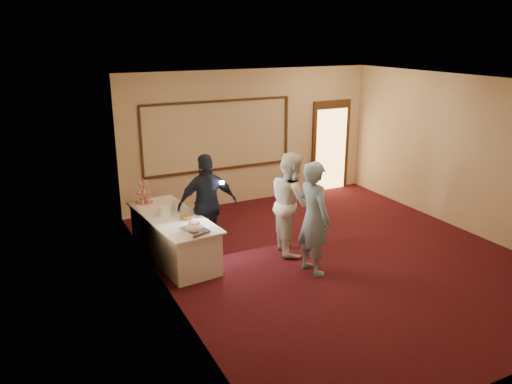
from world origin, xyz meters
The scene contains 14 objects.
floor centered at (0.00, 0.00, 0.00)m, with size 7.00×7.00×0.00m, color black.
room_walls centered at (0.00, 0.00, 2.03)m, with size 6.04×7.04×3.02m.
wall_molding centered at (-0.80, 3.47, 1.60)m, with size 3.45×0.04×1.55m.
doorway centered at (2.15, 3.45, 1.08)m, with size 1.05×0.07×2.20m.
buffet_table centered at (-2.56, 1.24, 0.39)m, with size 1.10×2.33×0.77m.
pavlova_tray centered at (-2.48, 0.35, 0.84)m, with size 0.41×0.48×0.17m.
cupcake_stand centered at (-2.81, 2.15, 0.94)m, with size 0.32×0.32×0.48m.
plate_stack_a centered at (-2.67, 1.33, 0.86)m, with size 0.21×0.21×0.17m.
plate_stack_b centered at (-2.39, 1.52, 0.84)m, with size 0.18×0.18×0.15m.
tart centered at (-2.39, 1.00, 0.79)m, with size 0.25×0.25×0.05m.
man centered at (-0.70, -0.27, 0.93)m, with size 0.68×0.45×1.87m, color #85ADCE.
woman centered at (-0.61, 0.60, 0.91)m, with size 0.88×0.69×1.81m, color silver.
guest centered at (-1.95, 1.18, 0.90)m, with size 1.05×0.44×1.80m, color black.
camera_flash centered at (-1.76, 0.97, 1.33)m, with size 0.07×0.04×0.05m, color white.
Camera 1 is at (-4.79, -6.52, 3.73)m, focal length 35.00 mm.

